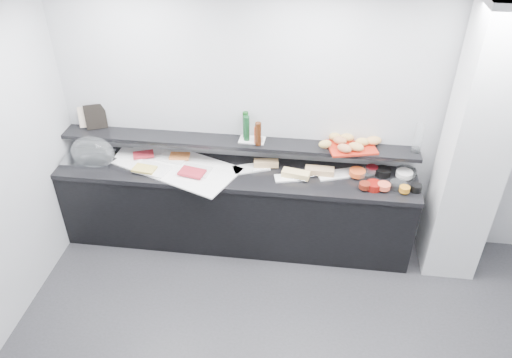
# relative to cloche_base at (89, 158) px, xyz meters

# --- Properties ---
(back_wall) EXTENTS (5.00, 0.02, 2.70)m
(back_wall) POSITION_rel_cloche_base_xyz_m (2.23, 0.29, 0.43)
(back_wall) COLOR #B1B3B8
(back_wall) RESTS_ON ground
(ceiling) EXTENTS (5.00, 5.00, 0.00)m
(ceiling) POSITION_rel_cloche_base_xyz_m (2.23, -1.71, 1.78)
(ceiling) COLOR white
(ceiling) RESTS_ON back_wall
(column) EXTENTS (0.50, 0.50, 2.70)m
(column) POSITION_rel_cloche_base_xyz_m (3.73, -0.06, 0.43)
(column) COLOR silver
(column) RESTS_ON ground
(buffet_cabinet) EXTENTS (3.60, 0.60, 0.85)m
(buffet_cabinet) POSITION_rel_cloche_base_xyz_m (1.53, -0.01, -0.50)
(buffet_cabinet) COLOR black
(buffet_cabinet) RESTS_ON ground
(counter_top) EXTENTS (3.62, 0.62, 0.05)m
(counter_top) POSITION_rel_cloche_base_xyz_m (1.53, -0.01, -0.05)
(counter_top) COLOR black
(counter_top) RESTS_ON buffet_cabinet
(wall_shelf) EXTENTS (3.60, 0.25, 0.04)m
(wall_shelf) POSITION_rel_cloche_base_xyz_m (1.53, 0.16, 0.21)
(wall_shelf) COLOR black
(wall_shelf) RESTS_ON back_wall
(cloche_base) EXTENTS (0.52, 0.37, 0.04)m
(cloche_base) POSITION_rel_cloche_base_xyz_m (0.00, 0.00, 0.00)
(cloche_base) COLOR #ACAFB3
(cloche_base) RESTS_ON counter_top
(cloche_dome) EXTENTS (0.47, 0.33, 0.34)m
(cloche_dome) POSITION_rel_cloche_base_xyz_m (0.08, -0.04, 0.11)
(cloche_dome) COLOR white
(cloche_dome) RESTS_ON cloche_base
(linen_runner) EXTENTS (1.37, 1.01, 0.01)m
(linen_runner) POSITION_rel_cloche_base_xyz_m (0.94, -0.00, -0.01)
(linen_runner) COLOR white
(linen_runner) RESTS_ON counter_top
(platter_meat_a) EXTENTS (0.31, 0.22, 0.01)m
(platter_meat_a) POSITION_rel_cloche_base_xyz_m (0.41, 0.14, 0.00)
(platter_meat_a) COLOR white
(platter_meat_a) RESTS_ON linen_runner
(food_meat_a) EXTENTS (0.24, 0.20, 0.02)m
(food_meat_a) POSITION_rel_cloche_base_xyz_m (0.55, 0.11, 0.02)
(food_meat_a) COLOR maroon
(food_meat_a) RESTS_ON platter_meat_a
(platter_salmon) EXTENTS (0.32, 0.25, 0.01)m
(platter_salmon) POSITION_rel_cloche_base_xyz_m (0.86, 0.12, 0.00)
(platter_salmon) COLOR white
(platter_salmon) RESTS_ON linen_runner
(food_salmon) EXTENTS (0.21, 0.14, 0.02)m
(food_salmon) POSITION_rel_cloche_base_xyz_m (0.93, 0.13, 0.02)
(food_salmon) COLOR orange
(food_salmon) RESTS_ON platter_salmon
(platter_cheese) EXTENTS (0.38, 0.30, 0.01)m
(platter_cheese) POSITION_rel_cloche_base_xyz_m (0.71, -0.12, 0.00)
(platter_cheese) COLOR white
(platter_cheese) RESTS_ON linen_runner
(food_cheese) EXTENTS (0.24, 0.17, 0.02)m
(food_cheese) POSITION_rel_cloche_base_xyz_m (0.64, -0.15, 0.02)
(food_cheese) COLOR #DBC055
(food_cheese) RESTS_ON platter_cheese
(platter_meat_b) EXTENTS (0.32, 0.24, 0.01)m
(platter_meat_b) POSITION_rel_cloche_base_xyz_m (1.15, -0.08, 0.00)
(platter_meat_b) COLOR silver
(platter_meat_b) RESTS_ON linen_runner
(food_meat_b) EXTENTS (0.28, 0.21, 0.02)m
(food_meat_b) POSITION_rel_cloche_base_xyz_m (1.13, -0.14, 0.02)
(food_meat_b) COLOR maroon
(food_meat_b) RESTS_ON platter_meat_b
(sandwich_plate_left) EXTENTS (0.40, 0.28, 0.01)m
(sandwich_plate_left) POSITION_rel_cloche_base_xyz_m (1.69, 0.05, -0.01)
(sandwich_plate_left) COLOR silver
(sandwich_plate_left) RESTS_ON counter_top
(sandwich_food_left) EXTENTS (0.26, 0.13, 0.06)m
(sandwich_food_left) POSITION_rel_cloche_base_xyz_m (1.83, 0.11, 0.02)
(sandwich_food_left) COLOR tan
(sandwich_food_left) RESTS_ON sandwich_plate_left
(tongs_left) EXTENTS (0.15, 0.07, 0.01)m
(tongs_left) POSITION_rel_cloche_base_xyz_m (1.78, 0.02, -0.00)
(tongs_left) COLOR silver
(tongs_left) RESTS_ON sandwich_plate_left
(sandwich_plate_mid) EXTENTS (0.32, 0.19, 0.01)m
(sandwich_plate_mid) POSITION_rel_cloche_base_xyz_m (2.09, -0.07, -0.01)
(sandwich_plate_mid) COLOR white
(sandwich_plate_mid) RESTS_ON counter_top
(sandwich_food_mid) EXTENTS (0.28, 0.15, 0.06)m
(sandwich_food_mid) POSITION_rel_cloche_base_xyz_m (2.14, -0.05, 0.02)
(sandwich_food_mid) COLOR #E1BF76
(sandwich_food_mid) RESTS_ON sandwich_plate_mid
(tongs_mid) EXTENTS (0.16, 0.04, 0.01)m
(tongs_mid) POSITION_rel_cloche_base_xyz_m (2.16, -0.10, -0.00)
(tongs_mid) COLOR silver
(tongs_mid) RESTS_ON sandwich_plate_mid
(sandwich_plate_right) EXTENTS (0.40, 0.27, 0.01)m
(sandwich_plate_right) POSITION_rel_cloche_base_xyz_m (2.54, 0.05, -0.01)
(sandwich_plate_right) COLOR white
(sandwich_plate_right) RESTS_ON counter_top
(sandwich_food_right) EXTENTS (0.29, 0.12, 0.06)m
(sandwich_food_right) POSITION_rel_cloche_base_xyz_m (2.37, 0.04, 0.02)
(sandwich_food_right) COLOR tan
(sandwich_food_right) RESTS_ON sandwich_plate_right
(tongs_right) EXTENTS (0.15, 0.06, 0.01)m
(tongs_right) POSITION_rel_cloche_base_xyz_m (2.31, -0.03, -0.00)
(tongs_right) COLOR silver
(tongs_right) RESTS_ON sandwich_plate_right
(bowl_glass_fruit) EXTENTS (0.23, 0.23, 0.07)m
(bowl_glass_fruit) POSITION_rel_cloche_base_xyz_m (2.82, 0.05, 0.02)
(bowl_glass_fruit) COLOR white
(bowl_glass_fruit) RESTS_ON counter_top
(fill_glass_fruit) EXTENTS (0.19, 0.19, 0.05)m
(fill_glass_fruit) POSITION_rel_cloche_base_xyz_m (2.74, 0.05, 0.03)
(fill_glass_fruit) COLOR #E5511F
(fill_glass_fruit) RESTS_ON bowl_glass_fruit
(bowl_black_jam) EXTENTS (0.21, 0.21, 0.07)m
(bowl_black_jam) POSITION_rel_cloche_base_xyz_m (2.99, 0.11, 0.02)
(bowl_black_jam) COLOR black
(bowl_black_jam) RESTS_ON counter_top
(fill_black_jam) EXTENTS (0.14, 0.14, 0.05)m
(fill_black_jam) POSITION_rel_cloche_base_xyz_m (2.89, 0.14, 0.03)
(fill_black_jam) COLOR #540C11
(fill_black_jam) RESTS_ON bowl_black_jam
(bowl_glass_cream) EXTENTS (0.22, 0.22, 0.07)m
(bowl_glass_cream) POSITION_rel_cloche_base_xyz_m (3.22, 0.12, 0.02)
(bowl_glass_cream) COLOR white
(bowl_glass_cream) RESTS_ON counter_top
(fill_glass_cream) EXTENTS (0.17, 0.17, 0.05)m
(fill_glass_cream) POSITION_rel_cloche_base_xyz_m (3.20, 0.09, 0.03)
(fill_glass_cream) COLOR white
(fill_glass_cream) RESTS_ON bowl_glass_cream
(bowl_red_jam) EXTENTS (0.16, 0.16, 0.07)m
(bowl_red_jam) POSITION_rel_cloche_base_xyz_m (2.89, -0.14, 0.02)
(bowl_red_jam) COLOR maroon
(bowl_red_jam) RESTS_ON counter_top
(fill_red_jam) EXTENTS (0.12, 0.12, 0.05)m
(fill_red_jam) POSITION_rel_cloche_base_xyz_m (2.80, -0.16, 0.03)
(fill_red_jam) COLOR #611A0D
(fill_red_jam) RESTS_ON bowl_red_jam
(bowl_glass_salmon) EXTENTS (0.20, 0.20, 0.07)m
(bowl_glass_salmon) POSITION_rel_cloche_base_xyz_m (3.12, -0.10, 0.02)
(bowl_glass_salmon) COLOR silver
(bowl_glass_salmon) RESTS_ON counter_top
(fill_glass_salmon) EXTENTS (0.14, 0.14, 0.05)m
(fill_glass_salmon) POSITION_rel_cloche_base_xyz_m (2.98, -0.15, 0.03)
(fill_glass_salmon) COLOR #F2593B
(fill_glass_salmon) RESTS_ON bowl_glass_salmon
(bowl_black_fruit) EXTENTS (0.13, 0.13, 0.07)m
(bowl_black_fruit) POSITION_rel_cloche_base_xyz_m (3.28, -0.12, 0.02)
(bowl_black_fruit) COLOR black
(bowl_black_fruit) RESTS_ON counter_top
(fill_black_fruit) EXTENTS (0.10, 0.10, 0.05)m
(fill_black_fruit) POSITION_rel_cloche_base_xyz_m (3.17, -0.17, 0.03)
(fill_black_fruit) COLOR orange
(fill_black_fruit) RESTS_ON bowl_black_fruit
(framed_print) EXTENTS (0.22, 0.15, 0.26)m
(framed_print) POSITION_rel_cloche_base_xyz_m (0.04, 0.24, 0.36)
(framed_print) COLOR black
(framed_print) RESTS_ON wall_shelf
(print_art) EXTENTS (0.21, 0.10, 0.22)m
(print_art) POSITION_rel_cloche_base_xyz_m (-0.03, 0.23, 0.36)
(print_art) COLOR #C9A891
(print_art) RESTS_ON framed_print
(condiment_tray) EXTENTS (0.26, 0.17, 0.01)m
(condiment_tray) POSITION_rel_cloche_base_xyz_m (1.68, 0.19, 0.24)
(condiment_tray) COLOR white
(condiment_tray) RESTS_ON wall_shelf
(bottle_green_a) EXTENTS (0.08, 0.08, 0.26)m
(bottle_green_a) POSITION_rel_cloche_base_xyz_m (1.63, 0.18, 0.37)
(bottle_green_a) COLOR #103C1D
(bottle_green_a) RESTS_ON condiment_tray
(bottle_brown) EXTENTS (0.08, 0.08, 0.24)m
(bottle_brown) POSITION_rel_cloche_base_xyz_m (1.75, 0.10, 0.36)
(bottle_brown) COLOR #3C1B0A
(bottle_brown) RESTS_ON condiment_tray
(bottle_green_b) EXTENTS (0.06, 0.06, 0.28)m
(bottle_green_b) POSITION_rel_cloche_base_xyz_m (1.61, 0.23, 0.38)
(bottle_green_b) COLOR #0F3813
(bottle_green_b) RESTS_ON condiment_tray
(bottle_hot) EXTENTS (0.05, 0.05, 0.18)m
(bottle_hot) POSITION_rel_cloche_base_xyz_m (1.73, 0.13, 0.33)
(bottle_hot) COLOR #BB310D
(bottle_hot) RESTS_ON condiment_tray
(shaker_salt) EXTENTS (0.03, 0.03, 0.07)m
(shaker_salt) POSITION_rel_cloche_base_xyz_m (1.74, 0.18, 0.28)
(shaker_salt) COLOR white
(shaker_salt) RESTS_ON condiment_tray
(shaker_pepper) EXTENTS (0.03, 0.03, 0.07)m
(shaker_pepper) POSITION_rel_cloche_base_xyz_m (1.78, 0.14, 0.28)
(shaker_pepper) COLOR silver
(shaker_pepper) RESTS_ON condiment_tray
(bread_tray) EXTENTS (0.52, 0.42, 0.02)m
(bread_tray) POSITION_rel_cloche_base_xyz_m (2.66, 0.17, 0.24)
(bread_tray) COLOR #B72513
(bread_tray) RESTS_ON wall_shelf
(bread_roll_nw) EXTENTS (0.13, 0.09, 0.08)m
(bread_roll_nw) POSITION_rel_cloche_base_xyz_m (2.50, 0.27, 0.29)
(bread_roll_nw) COLOR tan
(bread_roll_nw) RESTS_ON bread_tray
(bread_roll_n) EXTENTS (0.14, 0.09, 0.08)m
(bread_roll_n) POSITION_rel_cloche_base_xyz_m (2.62, 0.27, 0.29)
(bread_roll_n) COLOR tan
(bread_roll_n) RESTS_ON bread_tray
(bread_roll_ne) EXTENTS (0.18, 0.13, 0.08)m
(bread_roll_ne) POSITION_rel_cloche_base_xyz_m (2.88, 0.24, 0.29)
(bread_roll_ne) COLOR tan
(bread_roll_ne) RESTS_ON bread_tray
(bread_roll_sw) EXTENTS (0.15, 0.12, 0.08)m
(bread_roll_sw) POSITION_rel_cloche_base_xyz_m (2.40, 0.11, 0.29)
(bread_roll_sw) COLOR tan
(bread_roll_sw) RESTS_ON bread_tray
(bread_roll_s) EXTENTS (0.17, 0.14, 0.08)m
(bread_roll_s) POSITION_rel_cloche_base_xyz_m (2.59, 0.05, 0.29)
(bread_roll_s) COLOR #B26D44
(bread_roll_s) RESTS_ON bread_tray
(bread_roll_se) EXTENTS (0.18, 0.14, 0.08)m
(bread_roll_se) POSITION_rel_cloche_base_xyz_m (2.70, 0.10, 0.29)
(bread_roll_se) COLOR tan
(bread_roll_se) RESTS_ON bread_tray
(bread_roll_midw) EXTENTS (0.16, 0.13, 0.08)m
(bread_roll_midw) POSITION_rel_cloche_base_xyz_m (2.55, 0.20, 0.29)
(bread_roll_midw) COLOR #AD6B42
(bread_roll_midw) RESTS_ON bread_tray
(bread_roll_mide) EXTENTS (0.14, 0.10, 0.08)m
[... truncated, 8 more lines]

